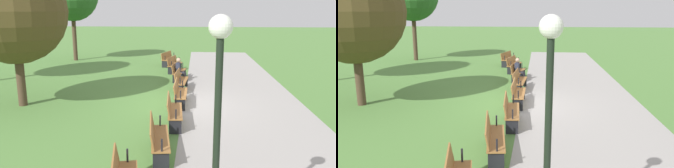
% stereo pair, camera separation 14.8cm
% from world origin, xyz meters
% --- Properties ---
extents(ground_plane, '(120.00, 120.00, 0.00)m').
position_xyz_m(ground_plane, '(0.00, 0.00, 0.00)').
color(ground_plane, '#54843D').
extents(path_paving, '(32.51, 4.64, 0.01)m').
position_xyz_m(path_paving, '(0.00, 2.41, 0.00)').
color(path_paving, '#A39E99').
rests_on(path_paving, ground).
extents(bench_0, '(1.86, 0.93, 0.89)m').
position_xyz_m(bench_0, '(-9.02, -1.28, 0.47)').
color(bench_0, '#996633').
rests_on(bench_0, ground).
extents(bench_1, '(1.86, 0.82, 0.89)m').
position_xyz_m(bench_1, '(-6.80, -0.75, 0.47)').
color(bench_1, '#996633').
rests_on(bench_1, ground).
extents(bench_2, '(1.85, 0.71, 0.89)m').
position_xyz_m(bench_2, '(-4.55, -0.37, 0.47)').
color(bench_2, '#996633').
rests_on(bench_2, ground).
extents(bench_3, '(1.83, 0.59, 0.89)m').
position_xyz_m(bench_3, '(-2.28, -0.15, 0.47)').
color(bench_3, '#996633').
rests_on(bench_3, ground).
extents(bench_4, '(1.80, 0.47, 0.89)m').
position_xyz_m(bench_4, '(-0.00, -0.07, 0.47)').
color(bench_4, '#996633').
rests_on(bench_4, ground).
extents(bench_5, '(1.83, 0.59, 0.89)m').
position_xyz_m(bench_5, '(2.28, -0.15, 0.47)').
color(bench_5, '#996633').
rests_on(bench_5, ground).
extents(bench_6, '(1.85, 0.71, 0.89)m').
position_xyz_m(bench_6, '(4.55, -0.37, 0.47)').
color(bench_6, '#996633').
rests_on(bench_6, ground).
extents(person_seated, '(0.37, 0.55, 1.20)m').
position_xyz_m(person_seated, '(-4.25, -0.27, 0.64)').
color(person_seated, '#2D3347').
rests_on(person_seated, ground).
extents(tree_0, '(3.82, 3.82, 5.44)m').
position_xyz_m(tree_0, '(0.65, -6.05, 3.52)').
color(tree_0, '#4C3828').
rests_on(tree_0, ground).
extents(lamp_post, '(0.32, 0.32, 3.53)m').
position_xyz_m(lamp_post, '(7.90, 0.87, 2.50)').
color(lamp_post, black).
rests_on(lamp_post, ground).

